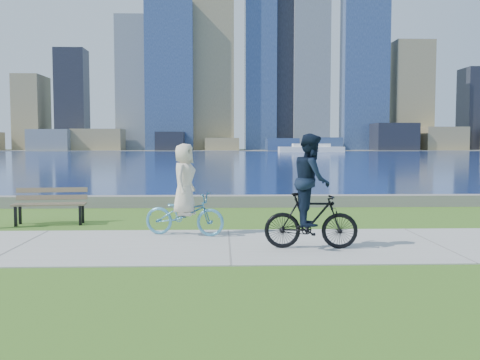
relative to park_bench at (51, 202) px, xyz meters
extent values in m
plane|color=#355F19|center=(4.29, -2.85, -0.53)|extent=(320.00, 320.00, 0.00)
cube|color=#9D9D98|center=(4.29, -2.85, -0.52)|extent=(80.00, 3.50, 0.02)
cube|color=slate|center=(4.29, 3.35, -0.36)|extent=(90.00, 0.50, 0.35)
cube|color=navy|center=(4.29, 69.15, -0.53)|extent=(320.00, 131.00, 0.01)
cube|color=slate|center=(4.29, 127.15, -0.47)|extent=(320.00, 30.00, 0.12)
cube|color=slate|center=(-36.67, 117.37, 2.04)|extent=(9.72, 9.00, 5.14)
cube|color=#867852|center=(-26.02, 119.15, 2.12)|extent=(11.98, 7.22, 5.31)
cube|color=black|center=(-8.30, 117.11, 1.76)|extent=(6.73, 6.58, 4.59)
cube|color=#867852|center=(4.24, 119.65, 1.04)|extent=(8.29, 7.69, 3.14)
cube|color=navy|center=(18.74, 116.73, 0.98)|extent=(7.49, 9.07, 3.04)
cube|color=navy|center=(30.27, 119.92, 1.10)|extent=(6.87, 7.59, 3.27)
cube|color=black|center=(46.56, 118.04, 2.83)|extent=(10.13, 9.46, 6.72)
cube|color=#867852|center=(59.12, 119.39, 2.39)|extent=(10.25, 9.56, 5.86)
cube|color=#867852|center=(-44.72, 126.99, 9.00)|extent=(6.65, 10.79, 19.07)
cube|color=black|center=(-34.03, 125.76, 12.30)|extent=(7.47, 6.53, 25.67)
cube|color=slate|center=(-18.91, 127.04, 16.55)|extent=(7.65, 7.07, 34.18)
cube|color=navy|center=(-8.82, 125.09, 17.86)|extent=(11.82, 11.09, 36.78)
cube|color=#867852|center=(1.79, 125.68, 27.68)|extent=(10.98, 6.94, 56.42)
cube|color=black|center=(17.47, 129.34, 35.02)|extent=(11.99, 7.82, 71.11)
cube|color=slate|center=(27.38, 129.63, 31.53)|extent=(9.31, 11.46, 64.13)
cube|color=navy|center=(40.85, 124.51, 28.11)|extent=(11.43, 6.50, 57.29)
cube|color=#867852|center=(53.52, 125.34, 13.52)|extent=(9.85, 6.88, 28.11)
cube|color=black|center=(71.89, 129.17, 10.40)|extent=(6.14, 8.19, 21.86)
cube|color=black|center=(-1.71, 129.15, 37.47)|extent=(9.00, 9.00, 76.00)
cube|color=navy|center=(14.29, 128.15, 31.47)|extent=(8.00, 8.00, 64.00)
cube|color=white|center=(22.49, 96.16, 0.03)|extent=(13.23, 3.78, 1.13)
cube|color=white|center=(22.49, 96.16, 0.93)|extent=(7.56, 2.83, 0.66)
cube|color=black|center=(-0.71, -0.35, -0.30)|extent=(0.07, 0.07, 0.47)
cube|color=black|center=(0.76, -0.21, -0.30)|extent=(0.07, 0.07, 0.47)
cube|color=black|center=(-0.74, 0.03, -0.30)|extent=(0.07, 0.07, 0.47)
cube|color=black|center=(0.73, 0.17, -0.30)|extent=(0.07, 0.07, 0.47)
cube|color=brown|center=(0.03, -0.28, -0.04)|extent=(1.69, 0.26, 0.04)
cube|color=brown|center=(0.01, -0.11, -0.04)|extent=(1.69, 0.26, 0.04)
cube|color=brown|center=(-0.01, 0.05, -0.04)|extent=(1.69, 0.26, 0.04)
cube|color=brown|center=(-0.02, 0.18, 0.10)|extent=(1.69, 0.22, 0.12)
cube|color=brown|center=(-0.02, 0.21, 0.28)|extent=(1.69, 0.22, 0.12)
imported|color=#4E9ABF|center=(3.36, -1.78, -0.06)|extent=(1.02, 1.82, 0.90)
imported|color=white|center=(3.36, -1.78, 0.67)|extent=(0.65, 0.84, 1.51)
imported|color=black|center=(5.79, -3.29, 0.00)|extent=(0.65, 1.75, 1.03)
imported|color=black|center=(5.79, -3.29, 0.76)|extent=(0.70, 0.86, 1.69)
camera|label=1|loc=(4.15, -13.00, 1.44)|focal=40.00mm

